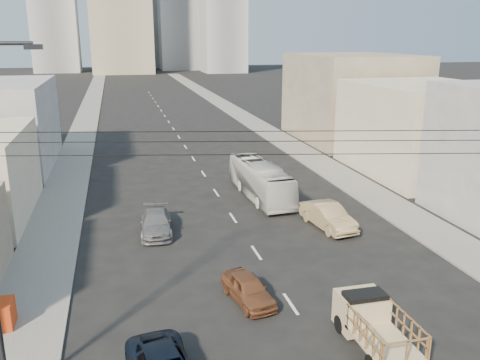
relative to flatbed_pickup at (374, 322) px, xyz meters
name	(u,v)px	position (x,y,z in m)	size (l,w,h in m)	color
sidewalk_left	(87,116)	(-13.84, 65.92, -1.03)	(3.50, 180.00, 0.12)	slate
sidewalk_right	(235,111)	(9.66, 65.92, -1.03)	(3.50, 180.00, 0.12)	slate
lane_dashes	(176,133)	(-2.09, 48.92, -1.09)	(0.15, 104.00, 0.01)	silver
flatbed_pickup	(374,322)	(0.00, 0.00, 0.00)	(1.95, 4.41, 1.90)	tan
city_bus	(260,180)	(1.02, 20.01, 0.27)	(2.29, 9.81, 2.73)	silver
sedan_brown	(248,289)	(-3.95, 4.64, -0.46)	(1.50, 3.73, 1.27)	brown
sedan_tan	(328,216)	(3.48, 12.66, -0.30)	(1.69, 4.83, 1.59)	tan
sedan_grey	(156,223)	(-7.42, 14.37, -0.42)	(1.90, 4.67, 1.36)	slate
overhead_wires	(371,142)	(-2.09, -2.58, 7.87)	(23.01, 5.02, 0.72)	black
bldg_right_mid	(424,129)	(17.41, 23.92, 2.91)	(11.00, 14.00, 8.00)	beige
bldg_right_far	(351,97)	(17.91, 39.92, 3.91)	(12.00, 16.00, 10.00)	gray
midrise_ne	(180,14)	(15.91, 180.92, 18.91)	(16.00, 16.00, 40.00)	gray
midrise_nw	(54,21)	(-28.09, 175.92, 15.91)	(15.00, 15.00, 34.00)	gray
midrise_back	(145,10)	(3.91, 195.92, 20.91)	(18.00, 18.00, 44.00)	gray
midrise_east	(223,31)	(27.91, 160.92, 12.91)	(14.00, 14.00, 28.00)	gray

